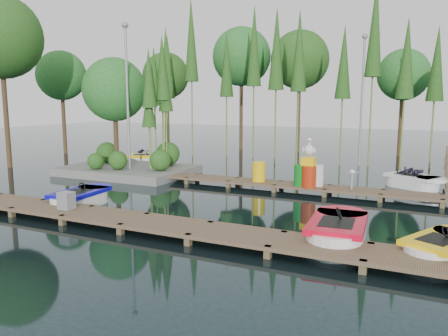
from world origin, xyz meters
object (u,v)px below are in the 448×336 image
at_px(boat_yellow_far, 147,159).
at_px(drum_cluster, 309,172).
at_px(boat_blue, 81,199).
at_px(island, 125,110).
at_px(yellow_barrel, 259,172).
at_px(utility_cabinet, 66,200).
at_px(boat_red, 338,232).

distance_m(boat_yellow_far, drum_cluster, 11.29).
xyz_separation_m(boat_blue, boat_yellow_far, (-3.87, 9.39, 0.02)).
xyz_separation_m(island, yellow_barrel, (7.47, -0.79, -2.47)).
bearing_deg(yellow_barrel, boat_yellow_far, 155.52).
height_order(yellow_barrel, drum_cluster, drum_cluster).
relative_size(boat_yellow_far, utility_cabinet, 5.40).
height_order(utility_cabinet, drum_cluster, drum_cluster).
distance_m(island, utility_cabinet, 9.02).
relative_size(utility_cabinet, drum_cluster, 0.28).
height_order(boat_yellow_far, utility_cabinet, boat_yellow_far).
bearing_deg(utility_cabinet, island, 115.46).
height_order(island, boat_red, island).
height_order(island, boat_yellow_far, island).
relative_size(boat_blue, utility_cabinet, 5.09).
distance_m(boat_yellow_far, utility_cabinet, 11.77).
relative_size(boat_yellow_far, yellow_barrel, 3.53).
xyz_separation_m(yellow_barrel, drum_cluster, (2.16, -0.15, 0.15)).
bearing_deg(boat_yellow_far, yellow_barrel, -30.48).
height_order(boat_red, utility_cabinet, boat_red).
bearing_deg(drum_cluster, yellow_barrel, 175.99).
bearing_deg(drum_cluster, utility_cabinet, -130.83).
height_order(boat_yellow_far, drum_cluster, drum_cluster).
height_order(island, utility_cabinet, island).
bearing_deg(boat_yellow_far, boat_red, -43.00).
xyz_separation_m(island, boat_red, (11.86, -6.60, -2.89)).
bearing_deg(island, yellow_barrel, -6.04).
height_order(boat_red, yellow_barrel, yellow_barrel).
distance_m(boat_red, utility_cabinet, 8.24).
distance_m(boat_blue, drum_cluster, 8.62).
xyz_separation_m(utility_cabinet, yellow_barrel, (3.76, 7.00, 0.14)).
height_order(island, yellow_barrel, island).
relative_size(boat_blue, boat_yellow_far, 0.94).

